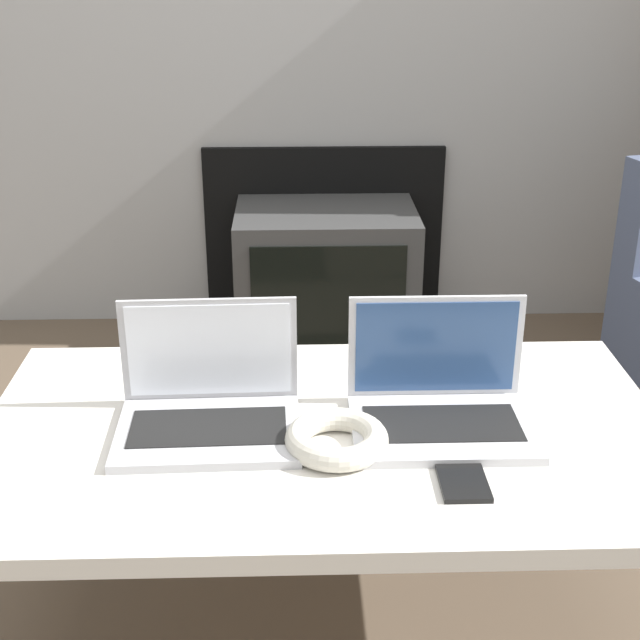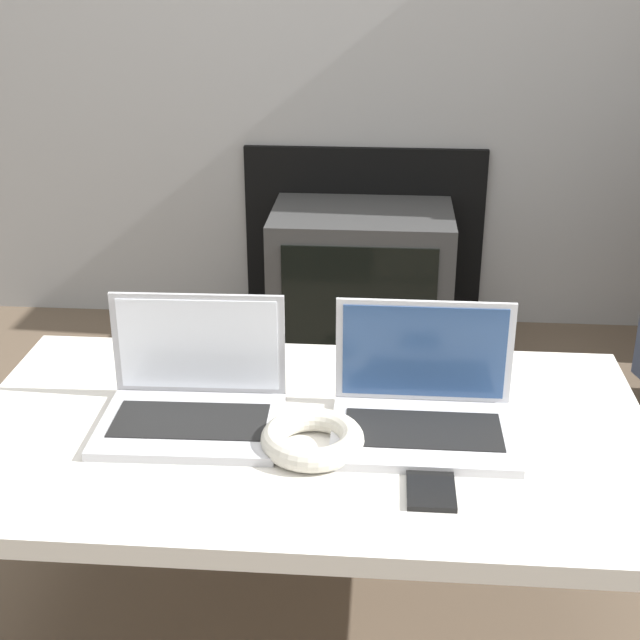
{
  "view_description": "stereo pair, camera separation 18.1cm",
  "coord_description": "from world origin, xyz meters",
  "px_view_note": "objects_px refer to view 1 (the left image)",
  "views": [
    {
      "loc": [
        -0.05,
        -1.23,
        1.25
      ],
      "look_at": [
        0.0,
        0.43,
        0.54
      ],
      "focal_mm": 50.0,
      "sensor_mm": 36.0,
      "label": 1
    },
    {
      "loc": [
        0.13,
        -1.22,
        1.25
      ],
      "look_at": [
        0.0,
        0.43,
        0.54
      ],
      "focal_mm": 50.0,
      "sensor_mm": 36.0,
      "label": 2
    }
  ],
  "objects_px": {
    "laptop_left": "(209,402)",
    "tv": "(326,279)",
    "laptop_right": "(440,399)",
    "phone": "(462,477)",
    "headphones": "(337,439)"
  },
  "relations": [
    {
      "from": "laptop_left",
      "to": "tv",
      "type": "relative_size",
      "value": 0.56
    },
    {
      "from": "laptop_right",
      "to": "laptop_left",
      "type": "bearing_deg",
      "value": -179.97
    },
    {
      "from": "phone",
      "to": "laptop_right",
      "type": "bearing_deg",
      "value": 92.44
    },
    {
      "from": "laptop_left",
      "to": "headphones",
      "type": "bearing_deg",
      "value": -23.97
    },
    {
      "from": "headphones",
      "to": "phone",
      "type": "height_order",
      "value": "headphones"
    },
    {
      "from": "laptop_left",
      "to": "headphones",
      "type": "xyz_separation_m",
      "value": [
        0.22,
        -0.09,
        -0.02
      ]
    },
    {
      "from": "laptop_left",
      "to": "laptop_right",
      "type": "distance_m",
      "value": 0.41
    },
    {
      "from": "laptop_right",
      "to": "headphones",
      "type": "distance_m",
      "value": 0.21
    },
    {
      "from": "headphones",
      "to": "phone",
      "type": "distance_m",
      "value": 0.22
    },
    {
      "from": "laptop_left",
      "to": "phone",
      "type": "relative_size",
      "value": 2.4
    },
    {
      "from": "headphones",
      "to": "phone",
      "type": "bearing_deg",
      "value": -26.42
    },
    {
      "from": "laptop_left",
      "to": "phone",
      "type": "height_order",
      "value": "laptop_left"
    },
    {
      "from": "laptop_left",
      "to": "tv",
      "type": "bearing_deg",
      "value": 77.64
    },
    {
      "from": "headphones",
      "to": "tv",
      "type": "bearing_deg",
      "value": 88.59
    },
    {
      "from": "phone",
      "to": "tv",
      "type": "height_order",
      "value": "phone"
    }
  ]
}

